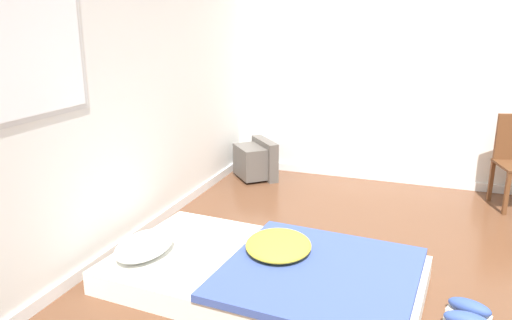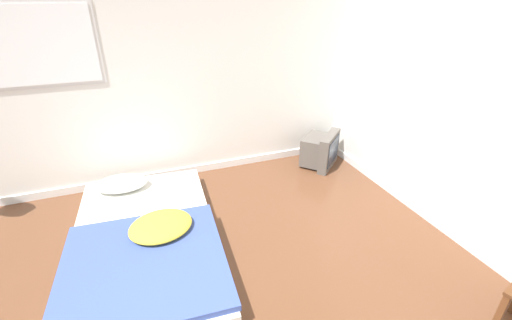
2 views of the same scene
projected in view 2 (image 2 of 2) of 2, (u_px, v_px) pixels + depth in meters
wall_back at (113, 72)px, 3.48m from camera, size 7.77×0.08×2.60m
mattress_bed at (145, 240)px, 2.95m from camera, size 1.34×2.17×0.31m
crt_tv at (320, 150)px, 4.36m from camera, size 0.61×0.60×0.44m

